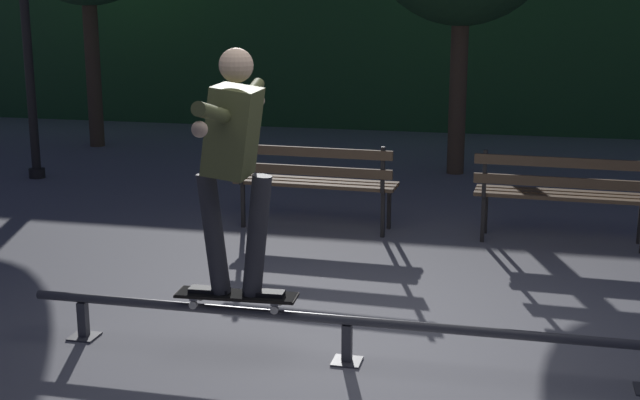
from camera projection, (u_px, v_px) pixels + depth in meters
name	position (u px, v px, depth m)	size (l,w,h in m)	color
ground_plane	(353.00, 350.00, 5.74)	(90.00, 90.00, 0.00)	gray
hedge_backdrop	(466.00, 56.00, 14.86)	(24.00, 1.20, 2.46)	#2D5B33
grind_rail	(347.00, 326.00, 5.49)	(4.27, 0.18, 0.31)	#47474C
skateboard	(237.00, 296.00, 5.62)	(0.79, 0.24, 0.09)	black
skateboarder	(234.00, 152.00, 5.41)	(0.62, 1.41, 1.56)	black
park_bench_leftmost	(314.00, 177.00, 8.52)	(1.61, 0.47, 0.88)	#282623
park_bench_left_center	(563.00, 188.00, 8.00)	(1.61, 0.47, 0.88)	#282623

